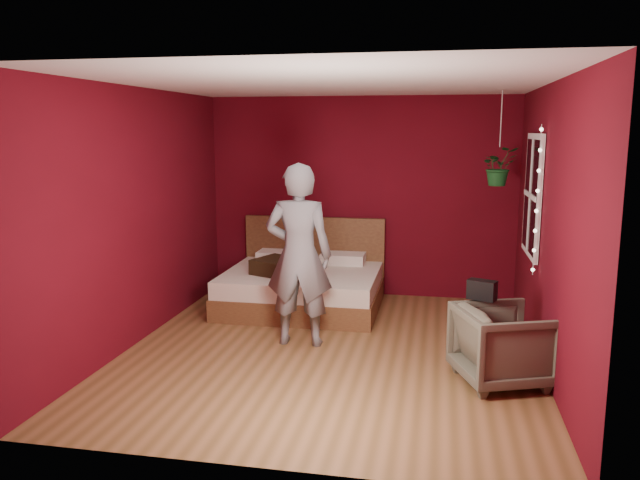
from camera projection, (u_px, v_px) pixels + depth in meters
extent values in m
plane|color=brown|center=(330.00, 350.00, 6.22)|extent=(4.50, 4.50, 0.00)
cube|color=#570915|center=(361.00, 197.00, 8.18)|extent=(4.00, 0.02, 2.60)
cube|color=#570915|center=(267.00, 275.00, 3.81)|extent=(4.00, 0.02, 2.60)
cube|color=#570915|center=(137.00, 216.00, 6.37)|extent=(0.02, 4.50, 2.60)
cube|color=#570915|center=(550.00, 228.00, 5.62)|extent=(0.02, 4.50, 2.60)
cube|color=white|center=(331.00, 82.00, 5.77)|extent=(4.00, 4.50, 0.02)
cube|color=white|center=(533.00, 195.00, 6.46)|extent=(0.04, 0.97, 1.27)
cube|color=black|center=(531.00, 195.00, 6.46)|extent=(0.02, 0.85, 1.15)
cube|color=white|center=(531.00, 195.00, 6.47)|extent=(0.03, 0.05, 1.15)
cube|color=white|center=(531.00, 195.00, 6.47)|extent=(0.03, 0.85, 0.05)
cylinder|color=silver|center=(537.00, 201.00, 5.96)|extent=(0.01, 0.01, 1.45)
sphere|color=#FFF2CC|center=(533.00, 270.00, 6.08)|extent=(0.04, 0.04, 0.04)
sphere|color=#FFF2CC|center=(534.00, 250.00, 6.04)|extent=(0.04, 0.04, 0.04)
sphere|color=#FFF2CC|center=(535.00, 231.00, 6.01)|extent=(0.04, 0.04, 0.04)
sphere|color=#FFF2CC|center=(536.00, 211.00, 5.98)|extent=(0.04, 0.04, 0.04)
sphere|color=#FFF2CC|center=(538.00, 191.00, 5.94)|extent=(0.04, 0.04, 0.04)
sphere|color=#FFF2CC|center=(539.00, 171.00, 5.91)|extent=(0.04, 0.04, 0.04)
sphere|color=#FFF2CC|center=(540.00, 150.00, 5.88)|extent=(0.04, 0.04, 0.04)
sphere|color=#FFF2CC|center=(541.00, 129.00, 5.84)|extent=(0.04, 0.04, 0.04)
cube|color=brown|center=(302.00, 298.00, 7.67)|extent=(1.87, 1.59, 0.26)
cube|color=silver|center=(302.00, 279.00, 7.63)|extent=(1.83, 1.56, 0.21)
cube|color=brown|center=(314.00, 255.00, 8.34)|extent=(1.87, 0.07, 1.03)
cube|color=silver|center=(280.00, 256.00, 8.19)|extent=(0.56, 0.36, 0.13)
cube|color=silver|center=(343.00, 258.00, 8.04)|extent=(0.56, 0.36, 0.13)
imported|color=slate|center=(299.00, 255.00, 6.27)|extent=(0.70, 0.48, 1.86)
imported|color=#5D5B49|center=(503.00, 345.00, 5.37)|extent=(0.95, 0.94, 0.68)
cube|color=black|center=(482.00, 290.00, 5.55)|extent=(0.28, 0.21, 0.18)
cube|color=#301E10|center=(278.00, 266.00, 7.47)|extent=(0.66, 0.66, 0.18)
cylinder|color=silver|center=(501.00, 119.00, 6.91)|extent=(0.01, 0.01, 0.62)
imported|color=#1A5B23|center=(499.00, 166.00, 7.00)|extent=(0.49, 0.46, 0.44)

